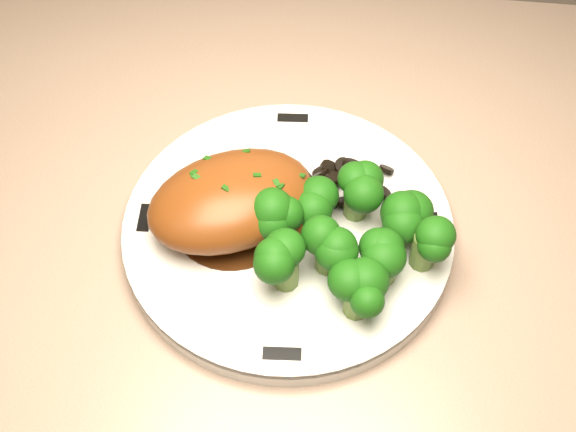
# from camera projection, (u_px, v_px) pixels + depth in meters

# --- Properties ---
(counter) EXTENTS (2.22, 0.73, 1.08)m
(counter) POSITION_uv_depth(u_px,v_px,m) (76.00, 357.00, 1.11)
(counter) COLOR #4E3123
(counter) RESTS_ON ground
(plate) EXTENTS (0.33, 0.33, 0.02)m
(plate) POSITION_uv_depth(u_px,v_px,m) (288.00, 229.00, 0.65)
(plate) COLOR silver
(plate) RESTS_ON counter
(rim_accent_0) EXTENTS (0.03, 0.01, 0.00)m
(rim_accent_0) POSITION_uv_depth(u_px,v_px,m) (293.00, 118.00, 0.72)
(rim_accent_0) COLOR black
(rim_accent_0) RESTS_ON plate
(rim_accent_1) EXTENTS (0.01, 0.03, 0.00)m
(rim_accent_1) POSITION_uv_depth(u_px,v_px,m) (145.00, 218.00, 0.65)
(rim_accent_1) COLOR black
(rim_accent_1) RESTS_ON plate
(rim_accent_2) EXTENTS (0.03, 0.01, 0.00)m
(rim_accent_2) POSITION_uv_depth(u_px,v_px,m) (282.00, 354.00, 0.57)
(rim_accent_2) COLOR black
(rim_accent_2) RESTS_ON plate
(rim_accent_3) EXTENTS (0.01, 0.03, 0.00)m
(rim_accent_3) POSITION_uv_depth(u_px,v_px,m) (432.00, 226.00, 0.64)
(rim_accent_3) COLOR black
(rim_accent_3) RESTS_ON plate
(gravy_pool) EXTENTS (0.11, 0.11, 0.00)m
(gravy_pool) POSITION_uv_depth(u_px,v_px,m) (233.00, 220.00, 0.65)
(gravy_pool) COLOR #381A0A
(gravy_pool) RESTS_ON plate
(chicken_breast) EXTENTS (0.18, 0.16, 0.06)m
(chicken_breast) POSITION_uv_depth(u_px,v_px,m) (238.00, 202.00, 0.62)
(chicken_breast) COLOR brown
(chicken_breast) RESTS_ON plate
(mushroom_pile) EXTENTS (0.09, 0.06, 0.02)m
(mushroom_pile) POSITION_uv_depth(u_px,v_px,m) (343.00, 184.00, 0.66)
(mushroom_pile) COLOR black
(mushroom_pile) RESTS_ON plate
(broccoli_florets) EXTENTS (0.16, 0.13, 0.05)m
(broccoli_florets) POSITION_uv_depth(u_px,v_px,m) (347.00, 237.00, 0.60)
(broccoli_florets) COLOR olive
(broccoli_florets) RESTS_ON plate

